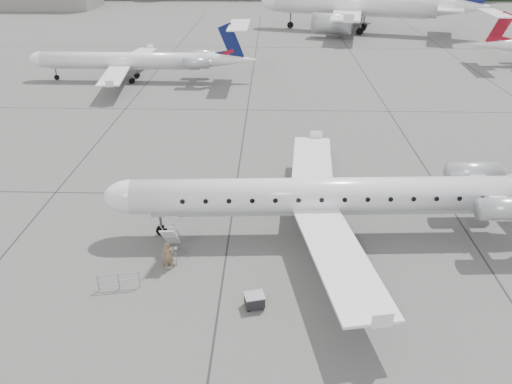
# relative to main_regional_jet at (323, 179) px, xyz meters

# --- Properties ---
(ground) EXTENTS (320.00, 320.00, 0.00)m
(ground) POSITION_rel_main_regional_jet_xyz_m (1.02, -2.10, -3.92)
(ground) COLOR #585856
(ground) RESTS_ON ground
(main_regional_jet) EXTENTS (31.73, 23.62, 7.85)m
(main_regional_jet) POSITION_rel_main_regional_jet_xyz_m (0.00, 0.00, 0.00)
(main_regional_jet) COLOR white
(main_regional_jet) RESTS_ON ground
(airstair) EXTENTS (0.97, 2.40, 2.46)m
(airstair) POSITION_rel_main_regional_jet_xyz_m (-9.20, -2.81, -2.69)
(airstair) COLOR white
(airstair) RESTS_ON ground
(passenger) EXTENTS (0.68, 0.49, 1.72)m
(passenger) POSITION_rel_main_regional_jet_xyz_m (-9.13, -4.13, -3.06)
(passenger) COLOR brown
(passenger) RESTS_ON ground
(safety_railing) EXTENTS (2.18, 0.48, 1.00)m
(safety_railing) POSITION_rel_main_regional_jet_xyz_m (-11.53, -6.11, -3.42)
(safety_railing) COLOR #94969C
(safety_railing) RESTS_ON ground
(baggage_cart) EXTENTS (1.14, 1.01, 0.85)m
(baggage_cart) POSITION_rel_main_regional_jet_xyz_m (-4.01, -7.41, -3.50)
(baggage_cart) COLOR black
(baggage_cart) RESTS_ON ground
(bg_regional_left) EXTENTS (28.30, 20.45, 7.40)m
(bg_regional_left) POSITION_rel_main_regional_jet_xyz_m (-22.47, 37.28, -0.23)
(bg_regional_left) COLOR white
(bg_regional_left) RESTS_ON ground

